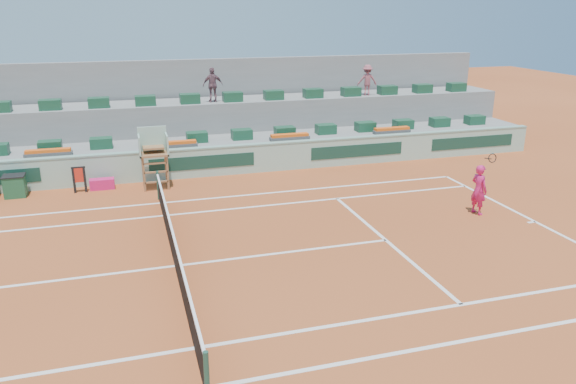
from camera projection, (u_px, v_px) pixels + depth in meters
name	position (u px, v px, depth m)	size (l,w,h in m)	color
ground	(175.00, 266.00, 15.53)	(90.00, 90.00, 0.00)	#97411D
seating_tier_lower	(150.00, 154.00, 25.08)	(36.00, 4.00, 1.20)	gray
seating_tier_upper	(147.00, 131.00, 26.32)	(36.00, 2.40, 2.60)	gray
stadium_back_wall	(144.00, 106.00, 27.50)	(36.00, 0.40, 4.40)	gray
player_bag	(102.00, 184.00, 22.07)	(0.93, 0.41, 0.41)	#D61B63
spectator_mid	(213.00, 85.00, 26.01)	(0.93, 0.39, 1.59)	#714B55
spectator_right	(367.00, 80.00, 28.10)	(0.98, 0.56, 1.51)	#924951
court_lines	(175.00, 266.00, 15.52)	(23.89, 11.09, 0.01)	white
tennis_net	(174.00, 249.00, 15.36)	(0.10, 11.97, 1.10)	black
advertising_hoarding	(154.00, 165.00, 23.07)	(36.00, 0.34, 1.26)	#96BCA8
umpire_chair	(153.00, 150.00, 21.87)	(1.10, 0.90, 2.40)	brown
seat_row_lower	(150.00, 140.00, 24.01)	(32.90, 0.60, 0.44)	#17452C
seat_row_upper	(145.00, 101.00, 25.30)	(32.90, 0.60, 0.44)	#17452C
flower_planters	(114.00, 149.00, 22.90)	(26.80, 0.36, 0.28)	#4D4D4D
drink_cooler_a	(15.00, 186.00, 21.12)	(0.79, 0.69, 0.84)	#194D2E
towel_rack	(79.00, 177.00, 21.53)	(0.52, 0.09, 1.03)	black
tennis_player	(479.00, 189.00, 19.22)	(0.55, 0.92, 2.28)	#D61B63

